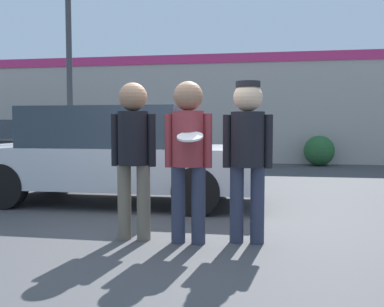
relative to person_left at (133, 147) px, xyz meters
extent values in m
plane|color=#3F3F42|center=(0.43, 0.24, -1.03)|extent=(56.00, 56.00, 0.00)
cube|color=#B2A89E|center=(0.43, 9.84, 0.78)|extent=(24.00, 0.18, 3.62)
cube|color=#CC2D6B|center=(0.43, 9.73, 2.43)|extent=(24.00, 0.04, 0.30)
cylinder|color=#665B4C|center=(-0.11, 0.00, -0.62)|extent=(0.15, 0.15, 0.83)
cylinder|color=#665B4C|center=(0.11, 0.00, -0.62)|extent=(0.15, 0.15, 0.83)
cylinder|color=black|center=(0.00, 0.00, 0.09)|extent=(0.34, 0.34, 0.59)
cylinder|color=black|center=(-0.21, 0.00, 0.07)|extent=(0.09, 0.09, 0.57)
cylinder|color=black|center=(0.21, 0.00, 0.07)|extent=(0.09, 0.09, 0.57)
sphere|color=#8C664C|center=(0.00, 0.00, 0.54)|extent=(0.31, 0.31, 0.31)
cylinder|color=#2D3347|center=(0.51, -0.05, -0.62)|extent=(0.15, 0.15, 0.83)
cylinder|color=#2D3347|center=(0.73, -0.05, -0.62)|extent=(0.15, 0.15, 0.83)
cylinder|color=maroon|center=(0.62, -0.05, 0.09)|extent=(0.34, 0.34, 0.59)
cylinder|color=maroon|center=(0.41, -0.05, 0.07)|extent=(0.09, 0.09, 0.57)
cylinder|color=maroon|center=(0.83, -0.05, 0.07)|extent=(0.09, 0.09, 0.57)
sphere|color=#8C664C|center=(0.62, -0.05, 0.54)|extent=(0.31, 0.31, 0.31)
cylinder|color=white|center=(0.68, -0.29, 0.12)|extent=(0.26, 0.26, 0.10)
cylinder|color=#2D3347|center=(1.13, 0.08, -0.62)|extent=(0.15, 0.15, 0.83)
cylinder|color=#2D3347|center=(1.35, 0.08, -0.62)|extent=(0.15, 0.15, 0.83)
cylinder|color=black|center=(1.24, 0.08, 0.08)|extent=(0.36, 0.36, 0.58)
cylinder|color=black|center=(1.02, 0.08, 0.06)|extent=(0.09, 0.09, 0.57)
cylinder|color=black|center=(1.46, 0.08, 0.06)|extent=(0.09, 0.09, 0.57)
sphere|color=#DBB28E|center=(1.24, 0.08, 0.53)|extent=(0.31, 0.31, 0.31)
cylinder|color=black|center=(1.24, 0.08, 0.67)|extent=(0.26, 0.26, 0.06)
cube|color=#B7BABF|center=(-0.99, 2.16, -0.43)|extent=(4.76, 1.81, 0.63)
cube|color=#28333D|center=(-1.09, 2.16, 0.21)|extent=(2.47, 1.56, 0.63)
cylinder|color=black|center=(0.48, 2.97, -0.69)|extent=(0.69, 0.22, 0.69)
cylinder|color=black|center=(0.48, 1.35, -0.69)|extent=(0.69, 0.22, 0.69)
cylinder|color=black|center=(-2.47, 2.97, -0.69)|extent=(0.69, 0.22, 0.69)
cylinder|color=black|center=(-2.47, 1.35, -0.69)|extent=(0.69, 0.22, 0.69)
cylinder|color=black|center=(-5.21, 6.76, -0.68)|extent=(0.71, 0.22, 0.71)
cylinder|color=#38383D|center=(-2.66, 4.02, 2.26)|extent=(0.12, 0.12, 6.59)
sphere|color=#285B2D|center=(3.07, 9.18, -0.56)|extent=(0.94, 0.94, 0.94)
camera|label=1|loc=(1.43, -4.50, 0.24)|focal=40.00mm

